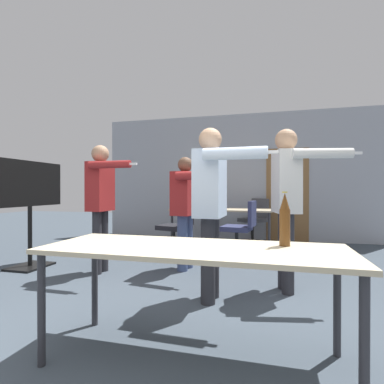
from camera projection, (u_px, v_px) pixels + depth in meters
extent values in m
cube|color=#A3A8B2|center=(237.00, 177.00, 6.93)|extent=(6.40, 0.10, 2.87)
cube|color=olive|center=(287.00, 195.00, 6.60)|extent=(0.90, 0.02, 2.05)
cube|color=#C6B793|center=(194.00, 249.00, 1.97)|extent=(1.98, 0.72, 0.03)
cylinder|color=#2D2D33|center=(41.00, 309.00, 1.91)|extent=(0.05, 0.05, 0.72)
cylinder|color=#2D2D33|center=(364.00, 348.00, 1.44)|extent=(0.05, 0.05, 0.72)
cylinder|color=#2D2D33|center=(95.00, 282.00, 2.49)|extent=(0.05, 0.05, 0.72)
cylinder|color=#2D2D33|center=(337.00, 303.00, 2.03)|extent=(0.05, 0.05, 0.72)
cube|color=#C6B793|center=(221.00, 210.00, 5.95)|extent=(1.96, 0.81, 0.03)
cylinder|color=#2D2D33|center=(172.00, 229.00, 5.85)|extent=(0.05, 0.05, 0.72)
cylinder|color=#2D2D33|center=(269.00, 233.00, 5.38)|extent=(0.05, 0.05, 0.72)
cylinder|color=#2D2D33|center=(182.00, 225.00, 6.51)|extent=(0.05, 0.05, 0.72)
cylinder|color=#2D2D33|center=(269.00, 228.00, 6.05)|extent=(0.05, 0.05, 0.72)
cube|color=black|center=(30.00, 266.00, 4.35)|extent=(0.44, 0.56, 0.03)
cylinder|color=black|center=(30.00, 236.00, 4.34)|extent=(0.06, 0.06, 0.86)
cube|color=black|center=(30.00, 184.00, 4.34)|extent=(0.04, 1.26, 0.66)
cube|color=black|center=(28.00, 184.00, 4.35)|extent=(0.01, 1.16, 0.58)
cylinder|color=#28282D|center=(284.00, 250.00, 3.42)|extent=(0.13, 0.13, 0.87)
cylinder|color=#28282D|center=(288.00, 254.00, 3.24)|extent=(0.13, 0.13, 0.87)
cube|color=silver|center=(286.00, 182.00, 3.32)|extent=(0.32, 0.47, 0.69)
sphere|color=tan|center=(286.00, 140.00, 3.32)|extent=(0.24, 0.24, 0.24)
cylinder|color=silver|center=(280.00, 184.00, 3.59)|extent=(0.10, 0.10, 0.59)
cylinder|color=silver|center=(322.00, 153.00, 3.04)|extent=(0.60, 0.22, 0.10)
cube|color=white|center=(356.00, 153.00, 3.02)|extent=(0.12, 0.06, 0.03)
cylinder|color=#28282D|center=(104.00, 241.00, 4.17)|extent=(0.12, 0.12, 0.84)
cylinder|color=#28282D|center=(97.00, 243.00, 4.01)|extent=(0.12, 0.12, 0.84)
cube|color=maroon|center=(100.00, 187.00, 4.08)|extent=(0.23, 0.40, 0.66)
sphere|color=tan|center=(100.00, 154.00, 4.08)|extent=(0.23, 0.23, 0.23)
cylinder|color=maroon|center=(110.00, 188.00, 4.32)|extent=(0.10, 0.10, 0.57)
cylinder|color=maroon|center=(109.00, 164.00, 3.77)|extent=(0.57, 0.10, 0.10)
cube|color=white|center=(132.00, 164.00, 3.68)|extent=(0.12, 0.04, 0.03)
cylinder|color=#3D4C75|center=(188.00, 241.00, 4.35)|extent=(0.15, 0.15, 0.77)
cylinder|color=#3D4C75|center=(182.00, 243.00, 4.17)|extent=(0.15, 0.15, 0.77)
cube|color=maroon|center=(185.00, 193.00, 4.25)|extent=(0.32, 0.50, 0.61)
sphere|color=brown|center=(185.00, 165.00, 4.25)|extent=(0.21, 0.21, 0.21)
cylinder|color=maroon|center=(193.00, 195.00, 4.52)|extent=(0.11, 0.11, 0.53)
cylinder|color=maroon|center=(195.00, 176.00, 3.88)|extent=(0.54, 0.18, 0.11)
cube|color=white|center=(217.00, 175.00, 3.77)|extent=(0.12, 0.05, 0.03)
cylinder|color=#28282D|center=(212.00, 256.00, 3.15)|extent=(0.14, 0.14, 0.85)
cylinder|color=#28282D|center=(208.00, 261.00, 2.96)|extent=(0.14, 0.14, 0.85)
cube|color=silver|center=(210.00, 184.00, 3.05)|extent=(0.28, 0.48, 0.67)
sphere|color=tan|center=(210.00, 140.00, 3.05)|extent=(0.24, 0.24, 0.24)
cylinder|color=silver|center=(216.00, 187.00, 3.33)|extent=(0.11, 0.11, 0.58)
cylinder|color=silver|center=(235.00, 153.00, 2.69)|extent=(0.58, 0.13, 0.11)
cube|color=white|center=(271.00, 152.00, 2.60)|extent=(0.12, 0.04, 0.03)
cylinder|color=black|center=(237.00, 256.00, 5.00)|extent=(0.52, 0.52, 0.03)
cylinder|color=black|center=(237.00, 243.00, 5.00)|extent=(0.06, 0.06, 0.42)
cube|color=navy|center=(237.00, 228.00, 5.00)|extent=(0.52, 0.52, 0.08)
cube|color=navy|center=(252.00, 214.00, 4.90)|extent=(0.12, 0.44, 0.42)
cylinder|color=black|center=(173.00, 253.00, 5.24)|extent=(0.52, 0.52, 0.03)
cylinder|color=black|center=(173.00, 241.00, 5.24)|extent=(0.06, 0.06, 0.41)
cube|color=black|center=(173.00, 227.00, 5.24)|extent=(0.57, 0.57, 0.08)
cube|color=black|center=(186.00, 214.00, 5.10)|extent=(0.18, 0.44, 0.42)
cylinder|color=black|center=(252.00, 242.00, 6.45)|extent=(0.52, 0.52, 0.03)
cylinder|color=black|center=(252.00, 231.00, 6.44)|extent=(0.06, 0.06, 0.41)
cube|color=#4C4C51|center=(252.00, 220.00, 6.44)|extent=(0.64, 0.64, 0.08)
cube|color=#4C4C51|center=(260.00, 208.00, 6.60)|extent=(0.39, 0.31, 0.42)
cylinder|color=#563314|center=(285.00, 228.00, 1.99)|extent=(0.07, 0.07, 0.24)
cone|color=#563314|center=(285.00, 201.00, 1.99)|extent=(0.06, 0.06, 0.11)
cylinder|color=gold|center=(285.00, 192.00, 1.99)|extent=(0.03, 0.03, 0.01)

